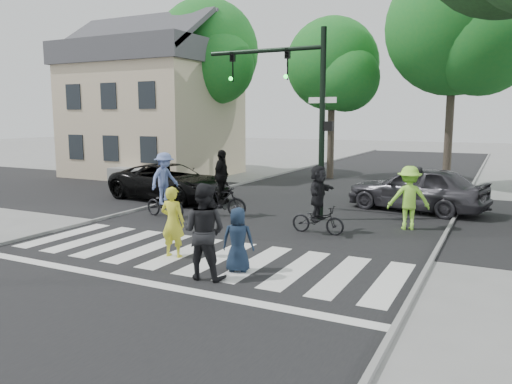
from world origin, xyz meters
TOP-DOWN VIEW (x-y plane):
  - ground at (0.00, 0.00)m, footprint 120.00×120.00m
  - road_stem at (0.00, 5.00)m, footprint 10.00×70.00m
  - road_cross at (0.00, 8.00)m, footprint 70.00×10.00m
  - curb_left at (-5.05, 5.00)m, footprint 0.10×70.00m
  - curb_right at (5.05, 5.00)m, footprint 0.10×70.00m
  - crosswalk at (0.00, 0.66)m, footprint 10.00×3.85m
  - traffic_signal at (0.35, 6.20)m, footprint 4.45×0.29m
  - bg_tree_0 at (-13.74, 16.00)m, footprint 5.46×5.20m
  - bg_tree_1 at (-8.70, 15.48)m, footprint 6.09×5.80m
  - bg_tree_2 at (-1.76, 16.62)m, footprint 5.04×4.80m
  - bg_tree_3 at (4.31, 15.27)m, footprint 6.30×6.00m
  - house at (-11.49, 13.98)m, footprint 8.40×8.10m
  - pedestrian_woman at (-0.49, 0.61)m, footprint 0.64×0.45m
  - pedestrian_child at (1.43, 0.31)m, footprint 0.79×0.64m
  - pedestrian_adult at (1.03, -0.41)m, footprint 1.04×0.85m
  - cyclist_left at (-3.49, 4.29)m, footprint 1.77×1.19m
  - cyclist_mid at (-1.92, 5.29)m, footprint 1.75×1.08m
  - cyclist_right at (1.76, 4.39)m, footprint 1.55×1.45m
  - car_suv at (-5.42, 7.21)m, footprint 5.48×3.10m
  - car_grey at (3.68, 9.21)m, footprint 5.02×2.83m
  - bystander_hivis at (3.95, 6.10)m, footprint 1.37×1.05m
  - bystander_dark at (3.79, 8.64)m, footprint 0.65×0.47m

SIDE VIEW (x-z plane):
  - ground at x=0.00m, z-range 0.00..0.00m
  - road_stem at x=0.00m, z-range 0.00..0.01m
  - road_cross at x=0.00m, z-range 0.00..0.01m
  - crosswalk at x=0.00m, z-range 0.00..0.01m
  - curb_left at x=-5.05m, z-range 0.00..0.10m
  - curb_right at x=5.05m, z-range 0.00..0.10m
  - pedestrian_child at x=1.43m, z-range 0.00..1.40m
  - car_suv at x=-5.42m, z-range 0.00..1.44m
  - car_grey at x=3.68m, z-range 0.00..1.61m
  - bystander_dark at x=3.79m, z-range 0.00..1.64m
  - pedestrian_woman at x=-0.49m, z-range 0.00..1.69m
  - cyclist_right at x=1.76m, z-range -0.11..1.85m
  - cyclist_mid at x=-1.92m, z-range -0.20..2.02m
  - cyclist_left at x=-3.49m, z-range -0.14..2.00m
  - bystander_hivis at x=3.95m, z-range 0.00..1.88m
  - pedestrian_adult at x=1.03m, z-range 0.00..1.98m
  - house at x=-11.49m, z-range -0.61..8.21m
  - traffic_signal at x=0.35m, z-range 0.90..6.90m
  - bg_tree_2 at x=-1.76m, z-range 1.58..9.98m
  - bg_tree_0 at x=-13.74m, z-range 1.66..10.63m
  - bg_tree_1 at x=-8.70m, z-range 1.75..11.55m
  - bg_tree_3 at x=4.31m, z-range 1.84..12.04m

